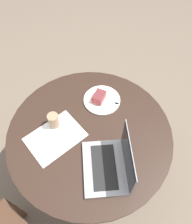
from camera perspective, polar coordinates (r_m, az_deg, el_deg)
ground_plane at (r=2.03m, az=-1.17°, el=-15.26°), size 12.00×12.00×0.00m
dining_table at (r=1.51m, az=-1.53°, el=-8.44°), size 1.02×1.02×0.74m
paper_document at (r=1.36m, az=-10.57°, el=-6.45°), size 0.40×0.36×0.00m
plate at (r=1.48m, az=1.55°, el=3.16°), size 0.25×0.25×0.01m
cake_slice at (r=1.46m, az=0.81°, el=3.99°), size 0.11×0.12×0.05m
fork at (r=1.46m, az=3.43°, el=2.63°), size 0.16×0.10×0.00m
coffee_glass at (r=1.36m, az=-10.99°, el=-2.19°), size 0.07×0.07×0.10m
laptop at (r=1.22m, az=3.76°, el=-13.54°), size 0.29×0.35×0.24m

